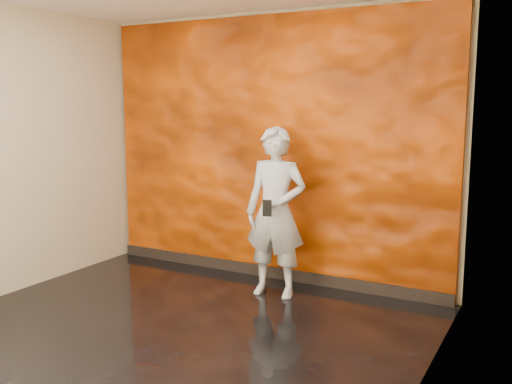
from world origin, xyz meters
The scene contains 5 objects.
room centered at (0.00, 0.00, 1.40)m, with size 4.02×4.02×2.81m.
feature_wall centered at (0.00, 1.96, 1.38)m, with size 3.90×0.06×2.75m, color #F55500.
baseboard centered at (0.00, 1.92, 0.06)m, with size 3.90×0.04×0.12m, color black.
man centered at (0.33, 1.45, 0.82)m, with size 0.60×0.39×1.65m, color #AAAFB9.
phone centered at (0.38, 1.19, 0.91)m, with size 0.08×0.02×0.16m, color black.
Camera 1 is at (2.75, -3.37, 1.87)m, focal length 40.00 mm.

